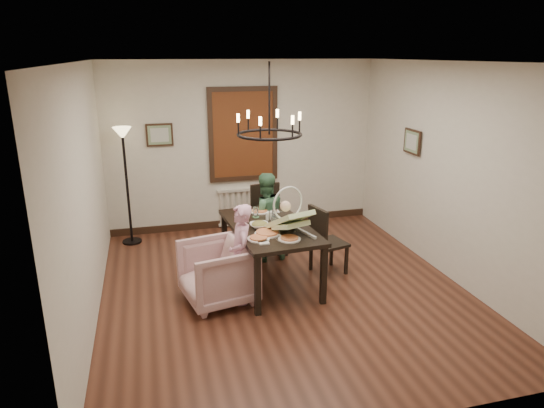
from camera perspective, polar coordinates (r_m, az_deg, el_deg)
name	(u,v)px	position (r m, az deg, el deg)	size (l,w,h in m)	color
room_shell	(276,176)	(6.15, 0.49, 3.31)	(4.51, 5.00, 2.81)	#5A2F1F
dining_table	(270,231)	(6.23, -0.29, -3.24)	(1.07, 1.74, 0.79)	black
chair_far	(270,220)	(7.19, -0.23, -1.92)	(0.46, 0.46, 1.04)	black
chair_right	(329,239)	(6.62, 6.74, -4.15)	(0.42, 0.42, 0.96)	black
armchair	(217,272)	(5.91, -6.43, -8.01)	(0.80, 0.82, 0.74)	#D3A1A7
elderly_woman	(241,262)	(5.82, -3.65, -6.87)	(0.37, 0.24, 1.02)	#E29FBD
seated_man	(265,224)	(6.98, -0.85, -2.38)	(0.52, 0.41, 1.07)	#426F4D
baby_bouncer	(289,218)	(5.85, 2.03, -1.65)	(0.44, 0.62, 0.40)	beige
salad_bowl	(260,225)	(6.10, -1.48, -2.50)	(0.29, 0.29, 0.07)	white
pizza_platter	(267,233)	(5.88, -0.54, -3.42)	(0.31, 0.31, 0.04)	tan
drinking_glass	(274,222)	(6.12, 0.20, -2.10)	(0.07, 0.07, 0.14)	silver
window_blinds	(243,135)	(8.11, -3.41, 8.15)	(1.00, 0.03, 1.40)	#5E3612
radiator	(244,206)	(8.42, -3.29, -0.26)	(0.92, 0.12, 0.62)	silver
picture_back	(160,135)	(7.96, -13.09, 7.93)	(0.42, 0.03, 0.36)	black
picture_right	(412,142)	(7.44, 16.17, 7.06)	(0.42, 0.03, 0.36)	black
floor_lamp	(127,188)	(7.81, -16.66, 1.82)	(0.30, 0.30, 1.80)	black
chandelier	(269,134)	(5.91, -0.31, 8.18)	(0.80, 0.80, 0.04)	black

